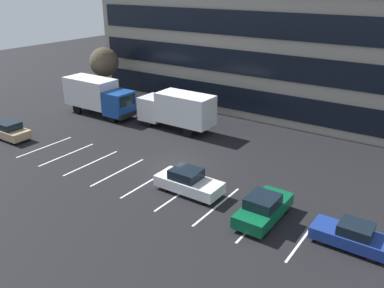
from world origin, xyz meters
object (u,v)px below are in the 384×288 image
box_truck_blue (98,95)px  sedan_white (188,182)px  sedan_tan (9,131)px  sedan_navy (352,236)px  box_truck_white (177,109)px  bare_tree (104,62)px  sedan_forest (263,208)px

box_truck_blue → sedan_white: box_truck_blue is taller
sedan_tan → sedan_navy: (28.86, 0.98, -0.05)m
box_truck_white → bare_tree: bearing=165.8°
box_truck_blue → sedan_tan: size_ratio=1.86×
sedan_tan → bare_tree: size_ratio=0.70×
sedan_forest → sedan_tan: bearing=-178.3°
sedan_white → bare_tree: size_ratio=0.74×
box_truck_white → sedan_navy: (18.15, -9.25, -1.30)m
sedan_white → box_truck_blue: bearing=154.0°
sedan_navy → bare_tree: (-30.46, 12.36, 3.74)m
sedan_forest → sedan_white: 5.47m
box_truck_white → sedan_white: (7.80, -9.27, -1.21)m
box_truck_blue → sedan_white: size_ratio=1.77×
box_truck_white → bare_tree: size_ratio=1.25×
sedan_forest → bare_tree: size_ratio=0.74×
bare_tree → sedan_navy: bearing=-22.1°
box_truck_blue → box_truck_white: size_ratio=1.05×
sedan_tan → sedan_white: size_ratio=0.95×
box_truck_blue → box_truck_white: 9.29m
box_truck_blue → box_truck_white: (9.24, 0.97, -0.10)m
sedan_white → box_truck_white: bearing=130.1°
sedan_white → bare_tree: 23.89m
box_truck_white → bare_tree: (-12.31, 3.11, 2.45)m
sedan_tan → sedan_white: 18.53m
sedan_navy → bare_tree: size_ratio=0.65×
box_truck_white → sedan_tan: size_ratio=1.78×
sedan_tan → sedan_white: (18.51, 0.96, 0.04)m
box_truck_white → sedan_tan: box_truck_white is taller
box_truck_blue → sedan_tan: 9.47m
box_truck_white → sedan_tan: (-10.71, -10.23, -1.25)m
sedan_tan → box_truck_white: bearing=43.7°
sedan_tan → sedan_white: sedan_white is taller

